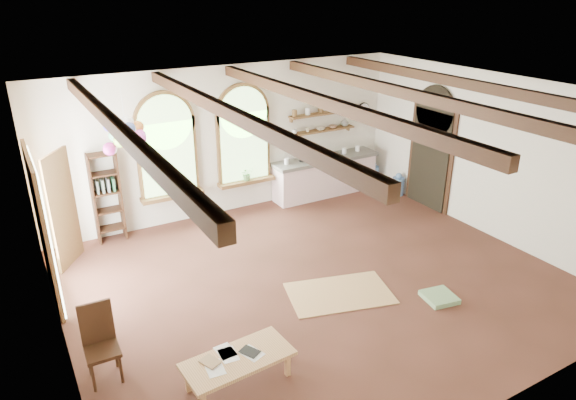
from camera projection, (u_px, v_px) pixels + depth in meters
floor at (316, 280)px, 8.85m from camera, size 8.00×8.00×0.00m
ceiling_beams at (321, 101)px, 7.64m from camera, size 6.20×6.80×0.18m
window_left at (167, 150)px, 10.31m from camera, size 1.30×0.28×2.20m
window_right at (244, 138)px, 11.09m from camera, size 1.30×0.28×2.20m
left_doorway at (43, 230)px, 8.03m from camera, size 0.10×1.90×2.50m
right_doorway at (430, 159)px, 11.43m from camera, size 0.10×1.30×2.40m
kitchen_counter at (325, 176)px, 12.28m from camera, size 2.68×0.62×0.94m
wall_shelf_lower at (322, 130)px, 12.00m from camera, size 1.70×0.24×0.04m
wall_shelf_upper at (322, 114)px, 11.85m from camera, size 1.70×0.24×0.04m
wall_clock at (364, 109)px, 12.50m from camera, size 0.32×0.04×0.32m
bookshelf at (107, 198)px, 9.91m from camera, size 0.53×0.32×1.80m
coffee_table at (238, 361)px, 6.43m from camera, size 1.42×0.72×0.39m
side_chair at (104, 358)px, 6.53m from camera, size 0.43×0.43×1.05m
floor_mat at (340, 293)px, 8.44m from camera, size 1.89×1.44×0.02m
floor_cushion at (439, 297)px, 8.28m from camera, size 0.56×0.56×0.08m
water_jug_a at (372, 174)px, 13.03m from camera, size 0.31×0.31×0.60m
water_jug_b at (398, 185)px, 12.35m from camera, size 0.29×0.29×0.55m
balloon_cluster at (126, 136)px, 8.68m from camera, size 0.78×0.83×1.14m
table_book at (205, 366)px, 6.26m from camera, size 0.26×0.31×0.02m
tablet at (250, 352)px, 6.50m from camera, size 0.26×0.30×0.01m
potted_plant_left at (172, 188)px, 10.53m from camera, size 0.27×0.23×0.30m
potted_plant_right at (247, 174)px, 11.31m from camera, size 0.27×0.23×0.30m
shelf_cup_a at (294, 132)px, 11.63m from camera, size 0.12×0.10×0.10m
shelf_cup_b at (308, 130)px, 11.79m from camera, size 0.10×0.10×0.09m
shelf_bowl_a at (320, 129)px, 11.96m from camera, size 0.22×0.22×0.05m
shelf_bowl_b at (333, 127)px, 12.12m from camera, size 0.20×0.20×0.06m
shelf_vase at (345, 122)px, 12.26m from camera, size 0.18×0.18×0.19m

